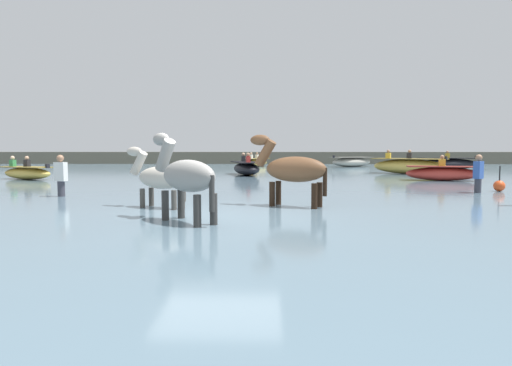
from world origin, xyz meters
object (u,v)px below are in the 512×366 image
Objects in this scene: person_onlooker_right at (61,181)px; boat_distant_west at (409,166)px; horse_trailing_pinto at (159,180)px; boat_near_port at (351,162)px; horse_flank_grey at (186,178)px; boat_distant_east at (448,164)px; boat_near_starboard at (442,173)px; horse_lead_bay at (292,171)px; boat_far_inshore at (256,162)px; channel_buoy at (499,186)px; boat_mid_channel at (246,168)px; boat_mid_outer at (27,173)px; person_wading_close at (478,179)px.

boat_distant_west is at bearing 40.87° from person_onlooker_right.
boat_near_port is at bearing 69.44° from horse_trailing_pinto.
boat_distant_east is (13.61, 21.43, -0.41)m from horse_flank_grey.
boat_distant_east reaches higher than boat_near_starboard.
boat_far_inshore is at bearing 93.38° from horse_lead_bay.
horse_trailing_pinto is at bearing -34.65° from person_onlooker_right.
horse_flank_grey is 27.33m from boat_near_port.
horse_lead_bay reaches higher than channel_buoy.
boat_far_inshore is 0.94× the size of boat_mid_channel.
boat_far_inshore is 22.62m from person_onlooker_right.
boat_mid_channel reaches higher than boat_mid_outer.
person_wading_close is at bearing -70.42° from boat_far_inshore.
boat_near_starboard is 18.39m from boat_mid_outer.
boat_distant_west is at bearing 7.10° from boat_mid_channel.
boat_near_starboard is 0.78× the size of boat_distant_west.
boat_distant_west reaches higher than person_wading_close.
boat_mid_channel is 1.23× the size of boat_mid_outer.
horse_lead_bay is 24.58m from boat_near_port.
boat_mid_channel is at bearing 88.38° from horse_flank_grey.
boat_distant_east is (14.58, 19.46, -0.26)m from horse_trailing_pinto.
horse_flank_grey is at bearing -129.44° from boat_near_starboard.
boat_mid_outer is at bearing 124.74° from person_onlooker_right.
boat_distant_east is 1.10× the size of boat_near_port.
horse_flank_grey is (-2.10, -2.27, -0.02)m from horse_lead_bay.
boat_far_inshore is (1.65, 24.41, -0.32)m from horse_trailing_pinto.
person_onlooker_right is (-12.47, -21.78, 0.05)m from boat_near_port.
horse_trailing_pinto is at bearing -157.19° from channel_buoy.
horse_trailing_pinto is at bearing -110.56° from boat_near_port.
person_wading_close reaches higher than boat_near_port.
boat_distant_west is (0.22, 5.14, 0.11)m from boat_near_starboard.
horse_lead_bay is at bearing -17.63° from person_onlooker_right.
boat_near_starboard is (10.06, 9.08, -0.34)m from horse_trailing_pinto.
boat_near_port is (-1.00, 15.06, 0.06)m from boat_near_starboard.
horse_lead_bay is 0.53× the size of boat_distant_west.
horse_lead_bay is at bearing -104.08° from boat_near_port.
boat_distant_east is 15.98m from channel_buoy.
boat_far_inshore is (-1.42, 24.11, -0.49)m from horse_lead_bay.
person_wading_close is (8.05, 5.66, -0.38)m from horse_flank_grey.
channel_buoy is (9.93, 4.18, -0.47)m from horse_trailing_pinto.
horse_lead_bay is 6.86m from person_wading_close.
channel_buoy is at bearing -92.00° from boat_distant_west.
horse_flank_grey is 0.70× the size of boat_mid_outer.
horse_flank_grey is 0.57× the size of boat_mid_channel.
horse_trailing_pinto is 2.27× the size of channel_buoy.
person_wading_close is at bearing -151.95° from channel_buoy.
person_wading_close is at bearing -96.84° from boat_distant_west.
horse_lead_bay is 1.16× the size of horse_trailing_pinto.
person_onlooker_right reaches higher than boat_far_inshore.
boat_mid_channel reaches higher than boat_near_port.
horse_trailing_pinto reaches higher than boat_near_port.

